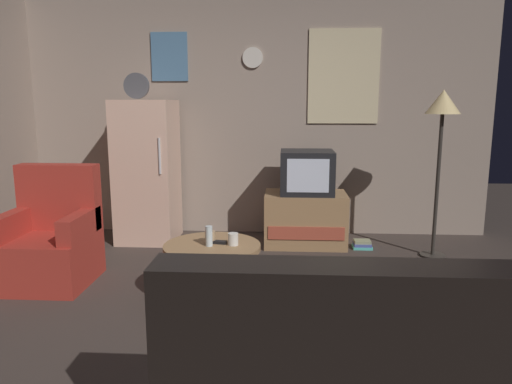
{
  "coord_description": "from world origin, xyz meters",
  "views": [
    {
      "loc": [
        0.35,
        -2.95,
        1.47
      ],
      "look_at": [
        0.12,
        0.9,
        0.75
      ],
      "focal_mm": 33.53,
      "sensor_mm": 36.0,
      "label": 1
    }
  ],
  "objects_px": {
    "armchair": "(51,242)",
    "mug_ceramic_tan": "(210,237)",
    "crt_tv": "(307,172)",
    "wine_glass": "(209,236)",
    "book_stack": "(362,245)",
    "fridge": "(147,171)",
    "standing_lamp": "(442,115)",
    "remote_control": "(217,242)",
    "tv_stand": "(305,219)",
    "coffee_table": "(213,273)",
    "mug_ceramic_white": "(233,239)"
  },
  "relations": [
    {
      "from": "remote_control",
      "to": "mug_ceramic_tan",
      "type": "bearing_deg",
      "value": 175.65
    },
    {
      "from": "mug_ceramic_tan",
      "to": "standing_lamp",
      "type": "bearing_deg",
      "value": 29.69
    },
    {
      "from": "armchair",
      "to": "remote_control",
      "type": "bearing_deg",
      "value": -11.81
    },
    {
      "from": "wine_glass",
      "to": "tv_stand",
      "type": "bearing_deg",
      "value": 63.54
    },
    {
      "from": "tv_stand",
      "to": "book_stack",
      "type": "relative_size",
      "value": 4.32
    },
    {
      "from": "coffee_table",
      "to": "standing_lamp",
      "type": "bearing_deg",
      "value": 30.85
    },
    {
      "from": "crt_tv",
      "to": "wine_glass",
      "type": "relative_size",
      "value": 3.6
    },
    {
      "from": "standing_lamp",
      "to": "tv_stand",
      "type": "bearing_deg",
      "value": 165.24
    },
    {
      "from": "tv_stand",
      "to": "crt_tv",
      "type": "xyz_separation_m",
      "value": [
        0.01,
        -0.0,
        0.5
      ]
    },
    {
      "from": "standing_lamp",
      "to": "coffee_table",
      "type": "height_order",
      "value": "standing_lamp"
    },
    {
      "from": "remote_control",
      "to": "fridge",
      "type": "bearing_deg",
      "value": 131.34
    },
    {
      "from": "wine_glass",
      "to": "armchair",
      "type": "relative_size",
      "value": 0.16
    },
    {
      "from": "coffee_table",
      "to": "mug_ceramic_white",
      "type": "xyz_separation_m",
      "value": [
        0.16,
        -0.0,
        0.27
      ]
    },
    {
      "from": "mug_ceramic_tan",
      "to": "book_stack",
      "type": "xyz_separation_m",
      "value": [
        1.36,
        1.36,
        -0.45
      ]
    },
    {
      "from": "standing_lamp",
      "to": "remote_control",
      "type": "distance_m",
      "value": 2.44
    },
    {
      "from": "mug_ceramic_white",
      "to": "mug_ceramic_tan",
      "type": "xyz_separation_m",
      "value": [
        -0.18,
        0.05,
        0.0
      ]
    },
    {
      "from": "armchair",
      "to": "mug_ceramic_tan",
      "type": "bearing_deg",
      "value": -11.73
    },
    {
      "from": "tv_stand",
      "to": "mug_ceramic_white",
      "type": "relative_size",
      "value": 9.33
    },
    {
      "from": "fridge",
      "to": "crt_tv",
      "type": "relative_size",
      "value": 3.28
    },
    {
      "from": "remote_control",
      "to": "crt_tv",
      "type": "bearing_deg",
      "value": 73.45
    },
    {
      "from": "wine_glass",
      "to": "crt_tv",
      "type": "bearing_deg",
      "value": 63.32
    },
    {
      "from": "crt_tv",
      "to": "mug_ceramic_tan",
      "type": "bearing_deg",
      "value": -118.06
    },
    {
      "from": "standing_lamp",
      "to": "mug_ceramic_white",
      "type": "distance_m",
      "value": 2.34
    },
    {
      "from": "mug_ceramic_white",
      "to": "armchair",
      "type": "distance_m",
      "value": 1.59
    },
    {
      "from": "standing_lamp",
      "to": "armchair",
      "type": "height_order",
      "value": "standing_lamp"
    },
    {
      "from": "standing_lamp",
      "to": "armchair",
      "type": "distance_m",
      "value": 3.62
    },
    {
      "from": "fridge",
      "to": "mug_ceramic_tan",
      "type": "xyz_separation_m",
      "value": [
        0.91,
        -1.55,
        -0.27
      ]
    },
    {
      "from": "mug_ceramic_white",
      "to": "book_stack",
      "type": "bearing_deg",
      "value": 50.01
    },
    {
      "from": "mug_ceramic_white",
      "to": "book_stack",
      "type": "relative_size",
      "value": 0.46
    },
    {
      "from": "fridge",
      "to": "standing_lamp",
      "type": "bearing_deg",
      "value": -8.06
    },
    {
      "from": "standing_lamp",
      "to": "crt_tv",
      "type": "bearing_deg",
      "value": 165.2
    },
    {
      "from": "fridge",
      "to": "tv_stand",
      "type": "bearing_deg",
      "value": -3.01
    },
    {
      "from": "mug_ceramic_tan",
      "to": "armchair",
      "type": "distance_m",
      "value": 1.41
    },
    {
      "from": "wine_glass",
      "to": "mug_ceramic_tan",
      "type": "relative_size",
      "value": 1.67
    },
    {
      "from": "coffee_table",
      "to": "remote_control",
      "type": "distance_m",
      "value": 0.24
    },
    {
      "from": "wine_glass",
      "to": "fridge",
      "type": "bearing_deg",
      "value": 119.32
    },
    {
      "from": "coffee_table",
      "to": "wine_glass",
      "type": "xyz_separation_m",
      "value": [
        -0.02,
        -0.04,
        0.3
      ]
    },
    {
      "from": "tv_stand",
      "to": "remote_control",
      "type": "distance_m",
      "value": 1.65
    },
    {
      "from": "book_stack",
      "to": "armchair",
      "type": "bearing_deg",
      "value": -158.51
    },
    {
      "from": "standing_lamp",
      "to": "mug_ceramic_white",
      "type": "height_order",
      "value": "standing_lamp"
    },
    {
      "from": "fridge",
      "to": "mug_ceramic_tan",
      "type": "bearing_deg",
      "value": -59.57
    },
    {
      "from": "mug_ceramic_tan",
      "to": "fridge",
      "type": "bearing_deg",
      "value": 120.43
    },
    {
      "from": "fridge",
      "to": "standing_lamp",
      "type": "distance_m",
      "value": 3.0
    },
    {
      "from": "mug_ceramic_tan",
      "to": "tv_stand",
      "type": "bearing_deg",
      "value": 62.17
    },
    {
      "from": "wine_glass",
      "to": "remote_control",
      "type": "height_order",
      "value": "wine_glass"
    },
    {
      "from": "mug_ceramic_tan",
      "to": "remote_control",
      "type": "xyz_separation_m",
      "value": [
        0.05,
        -0.01,
        -0.03
      ]
    },
    {
      "from": "crt_tv",
      "to": "mug_ceramic_white",
      "type": "distance_m",
      "value": 1.65
    },
    {
      "from": "fridge",
      "to": "armchair",
      "type": "bearing_deg",
      "value": -110.03
    },
    {
      "from": "coffee_table",
      "to": "mug_ceramic_tan",
      "type": "xyz_separation_m",
      "value": [
        -0.02,
        0.04,
        0.27
      ]
    },
    {
      "from": "wine_glass",
      "to": "mug_ceramic_white",
      "type": "relative_size",
      "value": 1.67
    }
  ]
}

